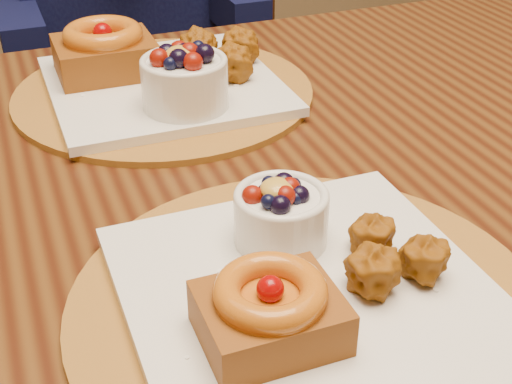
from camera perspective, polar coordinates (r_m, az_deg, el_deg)
dining_table at (r=0.78m, az=-2.83°, el=-3.60°), size 1.60×0.90×0.76m
place_setting_near at (r=0.56m, az=3.86°, el=-7.37°), size 0.38×0.38×0.08m
place_setting_far at (r=0.91m, az=-7.61°, el=9.23°), size 0.38×0.38×0.09m
chair_far at (r=1.57m, az=-7.13°, el=9.49°), size 0.61×0.61×0.98m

